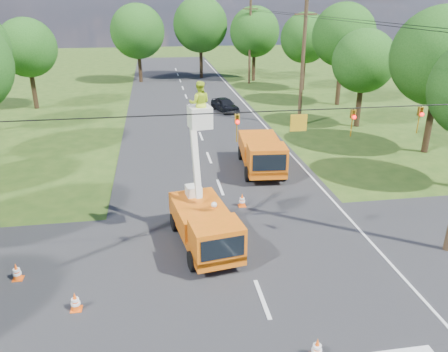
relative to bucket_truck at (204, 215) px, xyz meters
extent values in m
plane|color=#2A4915|center=(1.58, 16.10, -1.52)|extent=(140.00, 140.00, 0.00)
cube|color=black|center=(1.58, 16.10, -1.52)|extent=(12.00, 100.00, 0.06)
cube|color=black|center=(1.58, -1.90, -1.52)|extent=(56.00, 10.00, 0.07)
cube|color=silver|center=(7.18, 16.10, -1.52)|extent=(0.12, 90.00, 0.02)
cube|color=#E95E10|center=(-0.02, 0.13, -0.89)|extent=(2.73, 5.53, 0.40)
cube|color=#E95E10|center=(0.27, -1.74, -0.20)|extent=(2.15, 1.78, 1.32)
cube|color=black|center=(0.39, -2.48, -0.16)|extent=(1.66, 0.31, 0.84)
cube|color=#E95E10|center=(-0.13, 0.83, -0.33)|extent=(2.55, 3.55, 0.88)
cylinder|color=black|center=(-0.68, -1.67, -1.12)|extent=(0.40, 0.85, 0.81)
cylinder|color=black|center=(1.15, -1.38, -1.12)|extent=(0.40, 0.85, 0.81)
cylinder|color=black|center=(-1.19, 1.65, -1.12)|extent=(0.40, 0.85, 0.81)
cylinder|color=black|center=(0.64, 1.93, -1.12)|extent=(0.40, 0.85, 0.81)
cube|color=silver|center=(-0.28, 1.79, 0.33)|extent=(0.76, 0.76, 0.49)
cube|color=silver|center=(-0.20, 1.31, 2.27)|extent=(0.43, 1.20, 3.83)
cube|color=silver|center=(-0.06, 0.40, 4.08)|extent=(0.96, 0.96, 0.84)
imported|color=#C6E526|center=(-0.06, 0.40, 4.62)|extent=(0.90, 0.74, 1.71)
cube|color=#E95E10|center=(4.51, 8.60, -0.82)|extent=(2.67, 6.07, 0.44)
cube|color=#E95E10|center=(4.33, 6.49, -0.05)|extent=(2.30, 1.85, 1.48)
cube|color=black|center=(4.26, 5.66, 0.00)|extent=(1.87, 0.22, 0.93)
cube|color=#E95E10|center=(4.58, 9.39, -0.20)|extent=(2.62, 3.83, 0.98)
cylinder|color=black|center=(3.32, 6.83, -1.07)|extent=(0.39, 0.93, 0.91)
cylinder|color=black|center=(5.38, 6.65, -1.07)|extent=(0.39, 0.93, 0.91)
cylinder|color=black|center=(3.65, 10.55, -1.07)|extent=(0.39, 0.93, 0.91)
cylinder|color=black|center=(5.71, 10.37, -1.07)|extent=(0.39, 0.93, 0.91)
imported|color=orange|center=(0.46, 0.41, -0.66)|extent=(0.72, 0.56, 1.74)
imported|color=black|center=(4.71, 23.92, -0.88)|extent=(2.59, 4.07, 1.29)
cone|color=#FF550D|center=(2.52, -6.77, -1.14)|extent=(0.36, 0.36, 0.70)
cylinder|color=white|center=(2.52, -6.77, -1.08)|extent=(0.26, 0.26, 0.09)
cylinder|color=white|center=(2.52, -6.77, -1.23)|extent=(0.31, 0.31, 0.09)
cone|color=#FF550D|center=(2.33, 3.57, -1.14)|extent=(0.36, 0.36, 0.70)
cube|color=#FF550D|center=(2.33, 3.57, -1.48)|extent=(0.38, 0.38, 0.04)
cylinder|color=white|center=(2.33, 3.57, -1.08)|extent=(0.26, 0.26, 0.09)
cylinder|color=white|center=(2.33, 3.57, -1.23)|extent=(0.31, 0.31, 0.09)
cone|color=#FF550D|center=(4.98, 7.89, -1.14)|extent=(0.36, 0.36, 0.70)
cube|color=#FF550D|center=(4.98, 7.89, -1.48)|extent=(0.38, 0.38, 0.04)
cylinder|color=white|center=(4.98, 7.89, -1.08)|extent=(0.26, 0.26, 0.09)
cylinder|color=white|center=(4.98, 7.89, -1.23)|extent=(0.31, 0.31, 0.09)
cone|color=#FF550D|center=(-4.83, -3.44, -1.14)|extent=(0.36, 0.36, 0.70)
cube|color=#FF550D|center=(-4.83, -3.44, -1.48)|extent=(0.38, 0.38, 0.04)
cylinder|color=white|center=(-4.83, -3.44, -1.08)|extent=(0.26, 0.26, 0.09)
cylinder|color=white|center=(-4.83, -3.44, -1.23)|extent=(0.31, 0.31, 0.09)
cone|color=#FF550D|center=(-7.28, -1.28, -1.14)|extent=(0.36, 0.36, 0.70)
cube|color=#FF550D|center=(-7.28, -1.28, -1.48)|extent=(0.38, 0.38, 0.04)
cylinder|color=white|center=(-7.28, -1.28, -1.08)|extent=(0.26, 0.26, 0.09)
cylinder|color=white|center=(-7.28, -1.28, -1.23)|extent=(0.31, 0.31, 0.09)
cone|color=#FF550D|center=(4.98, 12.88, -1.14)|extent=(0.36, 0.36, 0.70)
cube|color=#FF550D|center=(4.98, 12.88, -1.48)|extent=(0.38, 0.38, 0.04)
cylinder|color=white|center=(4.98, 12.88, -1.08)|extent=(0.26, 0.26, 0.09)
cylinder|color=white|center=(4.98, 12.88, -1.23)|extent=(0.31, 0.31, 0.09)
cylinder|color=#4C3823|center=(10.08, 18.10, 3.48)|extent=(0.30, 0.30, 10.00)
cube|color=#4C3823|center=(10.08, 18.10, 7.28)|extent=(1.80, 0.12, 0.12)
cylinder|color=#4C3823|center=(10.08, 38.10, 3.48)|extent=(0.30, 0.30, 10.00)
cube|color=#4C3823|center=(10.08, 38.10, 7.28)|extent=(1.80, 0.12, 0.12)
cylinder|color=black|center=(1.08, -1.90, 4.78)|extent=(18.00, 0.04, 0.04)
cube|color=#BA8816|center=(3.18, -1.90, 4.33)|extent=(0.60, 0.05, 0.60)
imported|color=#BA8816|center=(0.98, -1.90, 4.23)|extent=(0.16, 0.20, 1.00)
sphere|color=#FF0C0C|center=(0.98, -2.02, 4.48)|extent=(0.14, 0.14, 0.14)
imported|color=#BA8816|center=(5.18, -1.90, 4.23)|extent=(0.16, 0.20, 1.00)
sphere|color=#FF0C0C|center=(5.18, -2.02, 4.48)|extent=(0.14, 0.14, 0.14)
imported|color=#BA8816|center=(7.78, -1.90, 4.23)|extent=(0.16, 0.20, 1.00)
sphere|color=#FF0C0C|center=(7.78, -2.02, 4.48)|extent=(0.14, 0.14, 0.14)
cylinder|color=#382616|center=(-13.22, 28.10, 0.50)|extent=(0.44, 0.44, 4.05)
sphere|color=#1A4813|center=(-13.22, 28.10, 4.18)|extent=(5.40, 5.40, 5.40)
cylinder|color=#382616|center=(16.58, 10.10, 0.76)|extent=(0.44, 0.44, 4.58)
sphere|color=#1A4813|center=(16.58, 10.10, 4.92)|extent=(6.40, 6.40, 6.40)
cylinder|color=#382616|center=(14.78, 17.10, 0.37)|extent=(0.44, 0.44, 3.78)
sphere|color=#1A4813|center=(14.78, 17.10, 3.81)|extent=(5.00, 5.00, 5.00)
cylinder|color=#382616|center=(16.38, 25.10, 0.85)|extent=(0.44, 0.44, 4.75)
sphere|color=#1A4813|center=(16.38, 25.10, 5.17)|extent=(6.00, 6.00, 6.00)
cylinder|color=#382616|center=(15.38, 33.10, 0.54)|extent=(0.44, 0.44, 4.14)
sphere|color=#1A4813|center=(15.38, 33.10, 4.30)|extent=(5.60, 5.60, 5.60)
cylinder|color=#382616|center=(-3.42, 41.10, 0.68)|extent=(0.44, 0.44, 4.40)
sphere|color=#1A4813|center=(-3.42, 41.10, 4.68)|extent=(6.60, 6.60, 6.60)
cylinder|color=#382616|center=(4.58, 43.10, 0.90)|extent=(0.44, 0.44, 4.84)
sphere|color=#1A4813|center=(4.58, 43.10, 5.30)|extent=(7.00, 7.00, 7.00)
cylinder|color=#382616|center=(11.08, 40.10, 0.63)|extent=(0.44, 0.44, 4.31)
sphere|color=#1A4813|center=(11.08, 40.10, 4.55)|extent=(6.20, 6.20, 6.20)
camera|label=1|loc=(-1.74, -16.18, 8.35)|focal=35.00mm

